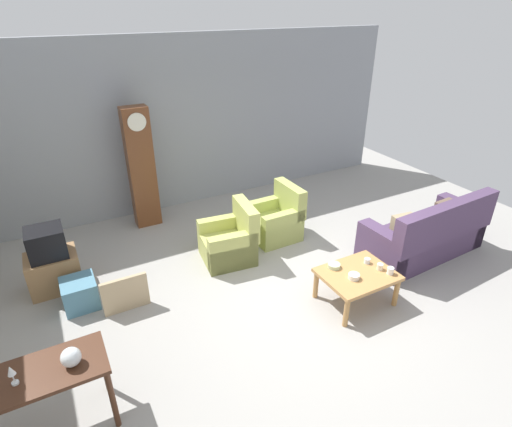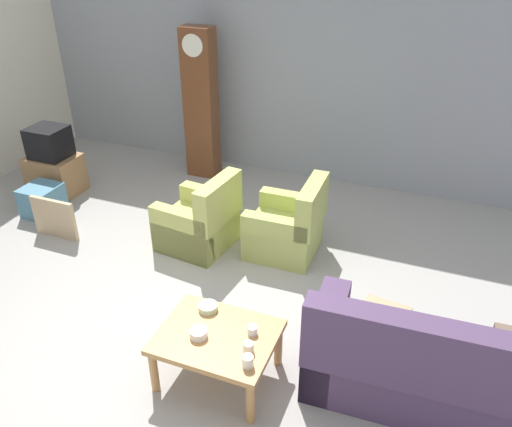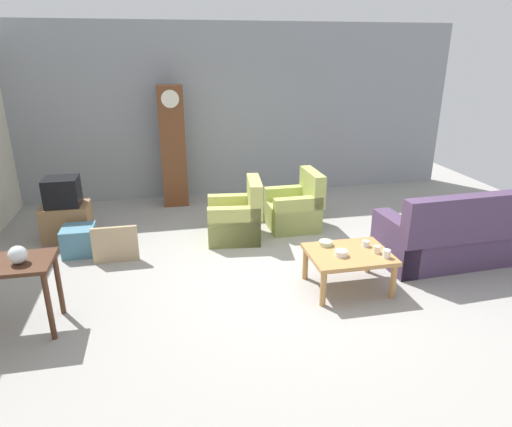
# 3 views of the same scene
# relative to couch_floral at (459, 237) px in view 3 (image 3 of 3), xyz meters

# --- Properties ---
(ground_plane) EXTENTS (10.40, 10.40, 0.00)m
(ground_plane) POSITION_rel_couch_floral_xyz_m (-2.29, 0.14, -0.35)
(ground_plane) COLOR #999691
(garage_door_wall) EXTENTS (8.40, 0.16, 3.20)m
(garage_door_wall) POSITION_rel_couch_floral_xyz_m (-2.29, 3.74, 1.25)
(garage_door_wall) COLOR gray
(garage_door_wall) RESTS_ON ground_plane
(couch_floral) EXTENTS (2.14, 0.98, 1.04)m
(couch_floral) POSITION_rel_couch_floral_xyz_m (0.00, 0.00, 0.00)
(couch_floral) COLOR #4C3856
(couch_floral) RESTS_ON ground_plane
(armchair_olive_near) EXTENTS (0.87, 0.85, 0.92)m
(armchair_olive_near) POSITION_rel_couch_floral_xyz_m (-2.80, 1.38, -0.05)
(armchair_olive_near) COLOR tan
(armchair_olive_near) RESTS_ON ground_plane
(armchair_olive_far) EXTENTS (0.80, 0.77, 0.92)m
(armchair_olive_far) POSITION_rel_couch_floral_xyz_m (-1.81, 1.63, -0.05)
(armchair_olive_far) COLOR #A6B15A
(armchair_olive_far) RESTS_ON ground_plane
(coffee_table_wood) EXTENTS (0.96, 0.76, 0.47)m
(coffee_table_wood) POSITION_rel_couch_floral_xyz_m (-1.75, -0.38, 0.05)
(coffee_table_wood) COLOR #B27F47
(coffee_table_wood) RESTS_ON ground_plane
(grandfather_clock) EXTENTS (0.44, 0.30, 2.15)m
(grandfather_clock) POSITION_rel_couch_floral_xyz_m (-3.64, 3.17, 0.73)
(grandfather_clock) COLOR brown
(grandfather_clock) RESTS_ON ground_plane
(tv_stand_cabinet) EXTENTS (0.68, 0.52, 0.54)m
(tv_stand_cabinet) POSITION_rel_couch_floral_xyz_m (-5.31, 1.88, -0.08)
(tv_stand_cabinet) COLOR #997047
(tv_stand_cabinet) RESTS_ON ground_plane
(tv_crt) EXTENTS (0.48, 0.44, 0.42)m
(tv_crt) POSITION_rel_couch_floral_xyz_m (-5.31, 1.88, 0.40)
(tv_crt) COLOR black
(tv_crt) RESTS_ON tv_stand_cabinet
(framed_picture_leaning) EXTENTS (0.60, 0.05, 0.50)m
(framed_picture_leaning) POSITION_rel_couch_floral_xyz_m (-4.53, 0.92, -0.10)
(framed_picture_leaning) COLOR tan
(framed_picture_leaning) RESTS_ON ground_plane
(storage_box_blue) EXTENTS (0.43, 0.45, 0.39)m
(storage_box_blue) POSITION_rel_couch_floral_xyz_m (-5.06, 1.30, -0.16)
(storage_box_blue) COLOR teal
(storage_box_blue) RESTS_ON ground_plane
(glass_dome_cloche) EXTENTS (0.18, 0.18, 0.18)m
(glass_dome_cloche) POSITION_rel_couch_floral_xyz_m (-5.25, -0.56, 0.51)
(glass_dome_cloche) COLOR silver
(glass_dome_cloche) RESTS_ON console_table_dark
(cup_white_porcelain) EXTENTS (0.09, 0.09, 0.10)m
(cup_white_porcelain) POSITION_rel_couch_floral_xyz_m (-1.38, -0.60, 0.16)
(cup_white_porcelain) COLOR white
(cup_white_porcelain) RESTS_ON coffee_table_wood
(cup_blue_rimmed) EXTENTS (0.08, 0.08, 0.07)m
(cup_blue_rimmed) POSITION_rel_couch_floral_xyz_m (-1.48, -0.26, 0.15)
(cup_blue_rimmed) COLOR silver
(cup_blue_rimmed) RESTS_ON coffee_table_wood
(cup_cream_tall) EXTENTS (0.08, 0.08, 0.09)m
(cup_cream_tall) POSITION_rel_couch_floral_xyz_m (-1.44, -0.46, 0.16)
(cup_cream_tall) COLOR beige
(cup_cream_tall) RESTS_ON coffee_table_wood
(bowl_white_stacked) EXTENTS (0.15, 0.15, 0.07)m
(bowl_white_stacked) POSITION_rel_couch_floral_xyz_m (-1.88, -0.45, 0.15)
(bowl_white_stacked) COLOR white
(bowl_white_stacked) RESTS_ON coffee_table_wood
(bowl_shallow_green) EXTENTS (0.17, 0.17, 0.06)m
(bowl_shallow_green) POSITION_rel_couch_floral_xyz_m (-1.95, -0.13, 0.14)
(bowl_shallow_green) COLOR #B2C69E
(bowl_shallow_green) RESTS_ON coffee_table_wood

